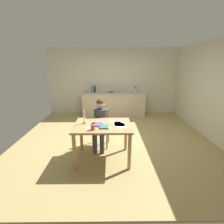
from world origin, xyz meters
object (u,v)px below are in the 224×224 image
at_px(person_seated, 100,121).
at_px(stovetop_kettle, 135,90).
at_px(dining_table, 103,130).
at_px(wine_glass_by_kettle, 112,89).
at_px(book_magazine, 98,125).
at_px(mixing_bowl, 111,91).
at_px(wine_glass_near_sink, 115,89).
at_px(wine_glass_back_left, 109,89).
at_px(chair_at_table, 101,126).
at_px(book_cookery, 104,127).
at_px(coffee_mug, 93,127).
at_px(candlestick, 84,120).
at_px(bottle_vinegar, 95,89).
at_px(bottle_oil, 92,89).
at_px(sink_unit, 123,92).
at_px(wine_glass_back_right, 107,89).

relative_size(person_seated, stovetop_kettle, 5.43).
relative_size(dining_table, wine_glass_by_kettle, 7.54).
height_order(book_magazine, stovetop_kettle, stovetop_kettle).
bearing_deg(book_magazine, dining_table, 40.19).
height_order(mixing_bowl, stovetop_kettle, stovetop_kettle).
height_order(wine_glass_near_sink, wine_glass_back_left, same).
xyz_separation_m(chair_at_table, wine_glass_near_sink, (0.41, 2.76, 0.51)).
height_order(book_cookery, mixing_bowl, mixing_bowl).
distance_m(book_cookery, mixing_bowl, 3.51).
bearing_deg(coffee_mug, wine_glass_near_sink, 82.23).
relative_size(chair_at_table, person_seated, 0.74).
relative_size(candlestick, book_magazine, 1.34).
bearing_deg(person_seated, wine_glass_by_kettle, 83.81).
relative_size(wine_glass_near_sink, wine_glass_by_kettle, 1.00).
bearing_deg(mixing_bowl, person_seated, -95.19).
height_order(chair_at_table, wine_glass_near_sink, wine_glass_near_sink).
bearing_deg(bottle_vinegar, mixing_bowl, -4.76).
xyz_separation_m(dining_table, bottle_oil, (-0.55, 3.40, 0.34)).
xyz_separation_m(dining_table, wine_glass_by_kettle, (0.23, 3.45, 0.35)).
xyz_separation_m(candlestick, stovetop_kettle, (1.51, 3.24, 0.13)).
relative_size(sink_unit, stovetop_kettle, 1.64).
bearing_deg(dining_table, wine_glass_back_left, 88.31).
height_order(mixing_bowl, wine_glass_by_kettle, wine_glass_by_kettle).
bearing_deg(bottle_oil, stovetop_kettle, -3.39).
relative_size(sink_unit, wine_glass_back_right, 2.34).
xyz_separation_m(stovetop_kettle, wine_glass_back_right, (-1.11, 0.15, 0.01)).
bearing_deg(bottle_oil, wine_glass_back_left, 4.44).
bearing_deg(dining_table, stovetop_kettle, 71.04).
relative_size(sink_unit, bottle_oil, 1.42).
bearing_deg(candlestick, mixing_bowl, 80.47).
bearing_deg(chair_at_table, sink_unit, 74.54).
bearing_deg(wine_glass_near_sink, wine_glass_back_left, 180.00).
relative_size(candlestick, wine_glass_back_left, 1.88).
xyz_separation_m(coffee_mug, bottle_oil, (-0.38, 3.69, 0.17)).
relative_size(coffee_mug, bottle_vinegar, 0.42).
distance_m(dining_table, person_seated, 0.55).
distance_m(stovetop_kettle, wine_glass_back_right, 1.12).
bearing_deg(book_cookery, stovetop_kettle, 72.85).
bearing_deg(book_cookery, mixing_bowl, 88.20).
height_order(chair_at_table, wine_glass_back_left, wine_glass_back_left).
bearing_deg(book_cookery, book_magazine, 137.79).
height_order(candlestick, sink_unit, sink_unit).
relative_size(dining_table, chair_at_table, 1.31).
bearing_deg(person_seated, book_cookery, -80.67).
bearing_deg(wine_glass_back_left, wine_glass_near_sink, 0.00).
xyz_separation_m(mixing_bowl, wine_glass_back_right, (-0.15, 0.11, 0.07)).
height_order(sink_unit, wine_glass_back_left, sink_unit).
height_order(bottle_oil, mixing_bowl, bottle_oil).
bearing_deg(wine_glass_by_kettle, book_cookery, -93.14).
bearing_deg(mixing_bowl, chair_at_table, -95.22).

